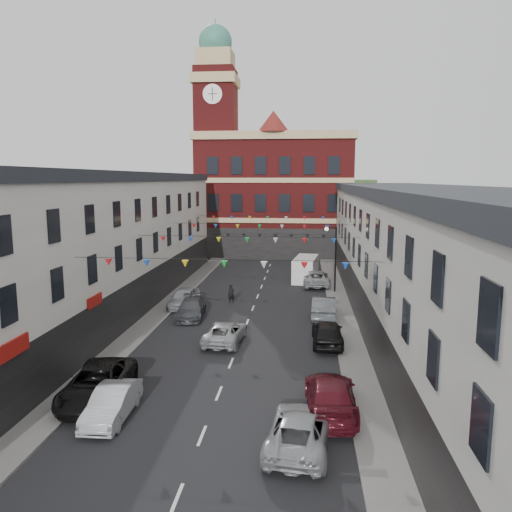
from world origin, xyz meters
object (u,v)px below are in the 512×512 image
(car_right_d, at_px, (328,333))
(car_right_e, at_px, (324,307))
(car_left_c, at_px, (98,383))
(car_left_d, at_px, (191,308))
(white_van, at_px, (306,269))
(car_right_f, at_px, (316,278))
(moving_car, at_px, (225,332))
(car_left_e, at_px, (184,298))
(car_left_b, at_px, (112,403))
(pedestrian, at_px, (231,294))
(car_right_c, at_px, (330,395))
(street_lamp, at_px, (333,250))
(car_right_b, at_px, (300,430))

(car_right_d, distance_m, car_right_e, 6.24)
(car_left_c, bearing_deg, car_right_d, 33.80)
(car_left_d, xyz_separation_m, white_van, (8.47, 14.52, 0.49))
(car_right_d, distance_m, car_right_f, 17.31)
(car_right_d, distance_m, moving_car, 6.37)
(car_left_e, bearing_deg, car_left_c, -87.75)
(car_left_b, bearing_deg, pedestrian, 82.58)
(car_right_c, distance_m, white_van, 28.93)
(car_left_b, distance_m, car_left_d, 15.84)
(car_right_e, bearing_deg, car_right_c, 91.69)
(car_left_b, relative_size, white_van, 0.78)
(car_left_e, height_order, car_right_e, car_right_e)
(street_lamp, xyz_separation_m, car_right_d, (-1.05, -14.40, -3.12))
(street_lamp, xyz_separation_m, car_right_e, (-1.05, -8.16, -3.11))
(car_left_d, height_order, white_van, white_van)
(street_lamp, relative_size, car_left_d, 1.27)
(car_left_e, bearing_deg, white_van, 52.64)
(car_left_d, height_order, car_right_b, car_right_b)
(car_left_c, height_order, car_right_c, car_right_c)
(car_left_c, xyz_separation_m, car_left_e, (0.00, 16.92, -0.00))
(moving_car, height_order, white_van, white_van)
(car_left_d, distance_m, car_right_e, 9.84)
(pedestrian, bearing_deg, street_lamp, 6.04)
(moving_car, distance_m, pedestrian, 9.93)
(car_right_c, height_order, car_right_e, car_right_e)
(car_left_e, xyz_separation_m, car_right_b, (9.40, -20.17, -0.09))
(car_left_b, height_order, car_left_c, car_left_c)
(street_lamp, relative_size, car_left_b, 1.44)
(car_right_d, bearing_deg, car_right_b, 82.19)
(car_right_b, relative_size, car_right_f, 0.93)
(car_left_e, bearing_deg, street_lamp, 29.70)
(car_left_d, height_order, car_left_e, car_left_e)
(car_right_b, bearing_deg, car_right_d, -91.35)
(car_left_e, bearing_deg, car_right_f, 42.98)
(car_left_b, distance_m, white_van, 31.48)
(car_right_e, bearing_deg, car_left_d, 8.17)
(car_right_e, bearing_deg, car_right_f, -85.44)
(car_left_e, distance_m, white_van, 15.18)
(car_right_f, height_order, moving_car, car_right_f)
(car_left_d, bearing_deg, car_left_e, 107.90)
(car_right_c, xyz_separation_m, car_right_f, (-0.06, 26.38, -0.04))
(car_right_c, xyz_separation_m, moving_car, (-6.09, 8.96, -0.13))
(moving_car, bearing_deg, pedestrian, -79.96)
(car_left_b, height_order, moving_car, car_left_b)
(car_right_c, distance_m, car_right_d, 9.07)
(white_van, bearing_deg, car_left_b, -97.63)
(car_right_f, bearing_deg, car_right_d, 89.33)
(car_left_d, height_order, moving_car, car_left_d)
(car_right_e, height_order, pedestrian, car_right_e)
(car_right_c, height_order, car_right_d, car_right_c)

